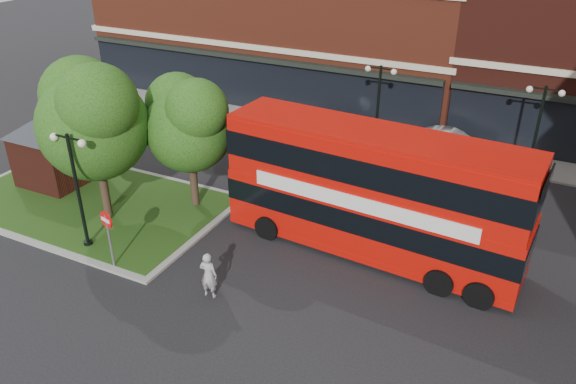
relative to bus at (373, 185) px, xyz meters
The scene contains 14 objects.
ground 7.68m from the bus, 133.69° to the right, with size 120.00×120.00×0.00m, color black.
pavement_far 12.72m from the bus, 113.27° to the left, with size 44.00×3.00×0.12m, color slate.
traffic_island 13.38m from the bus, behind, with size 12.60×7.60×0.15m.
kiosk 15.95m from the bus, behind, with size 6.51×6.51×3.60m.
tree_island_west 11.91m from the bus, 167.50° to the right, with size 5.40×4.71×7.21m.
tree_island_east 8.57m from the bus, behind, with size 4.46×3.90×6.29m.
lamp_island 11.50m from the bus, 154.66° to the right, with size 1.72×0.36×5.00m.
lamp_far_left 9.81m from the bus, 107.14° to the left, with size 1.72×0.36×5.00m.
lamp_far_right 10.68m from the bus, 61.43° to the left, with size 1.72×0.36×5.00m.
bus is the anchor object (origin of this frame).
woman 7.09m from the bus, 127.64° to the right, with size 0.66×0.43×1.81m, color #98989B.
car_silver 12.46m from the bus, 118.90° to the left, with size 1.56×3.89×1.32m, color #A5A7AC.
car_white 11.15m from the bus, 85.06° to the left, with size 1.53×4.40×1.45m, color silver.
no_entry_sign 10.17m from the bus, 146.18° to the right, with size 0.69×0.22×2.55m.
Camera 1 is at (10.48, -13.51, 12.81)m, focal length 35.00 mm.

